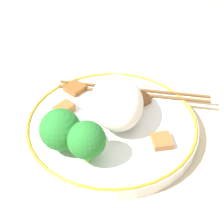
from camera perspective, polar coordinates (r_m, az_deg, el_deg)
name	(u,v)px	position (r m, az deg, el deg)	size (l,w,h in m)	color
ground_plane	(112,131)	(0.56, 0.00, -2.95)	(3.00, 3.00, 0.00)	#C6B28E
plate	(112,126)	(0.55, 0.00, -2.14)	(0.25, 0.25, 0.02)	white
rice_mound	(117,102)	(0.53, 0.75, 1.57)	(0.11, 0.08, 0.06)	white
broccoli_back_left	(60,130)	(0.49, -7.87, -2.69)	(0.06, 0.06, 0.06)	#7FB756
broccoli_back_center	(87,140)	(0.47, -3.89, -4.32)	(0.05, 0.05, 0.06)	#7FB756
meat_near_front	(141,99)	(0.58, 4.46, 1.91)	(0.03, 0.03, 0.01)	brown
meat_near_left	(75,88)	(0.60, -5.66, 3.63)	(0.04, 0.04, 0.01)	brown
meat_near_right	(112,90)	(0.59, -0.04, 3.35)	(0.04, 0.03, 0.01)	#9E6633
meat_near_back	(162,141)	(0.51, 7.57, -4.38)	(0.03, 0.03, 0.01)	#9E6633
meat_on_rice_edge	(64,109)	(0.56, -7.33, 0.49)	(0.03, 0.03, 0.01)	#9E6633
chopsticks	(133,91)	(0.60, 3.28, 3.16)	(0.07, 0.24, 0.01)	brown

